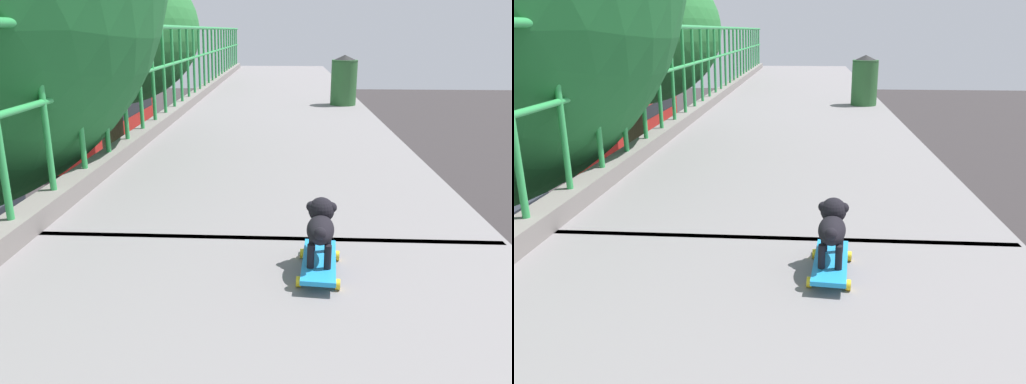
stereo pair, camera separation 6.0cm
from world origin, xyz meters
TOP-DOWN VIEW (x-y plane):
  - car_blue_fifth at (-4.80, 9.30)m, footprint 1.77×3.96m
  - city_bus at (-8.33, 25.67)m, footprint 2.67×10.71m
  - roadside_tree_far at (-2.62, 9.89)m, footprint 4.18×4.18m
  - toy_skateboard at (1.54, 0.85)m, footprint 0.25×0.53m
  - small_dog at (1.54, 0.89)m, footprint 0.17×0.39m
  - litter_bin at (2.34, 7.13)m, footprint 0.43×0.43m

SIDE VIEW (x-z plane):
  - car_blue_fifth at x=-4.80m, z-range -0.06..1.38m
  - city_bus at x=-8.33m, z-range 0.22..3.74m
  - toy_skateboard at x=1.54m, z-range 5.48..5.55m
  - small_dog at x=1.54m, z-range 5.56..5.86m
  - litter_bin at x=2.34m, z-range 5.46..6.28m
  - roadside_tree_far at x=-2.62m, z-range 2.41..10.70m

